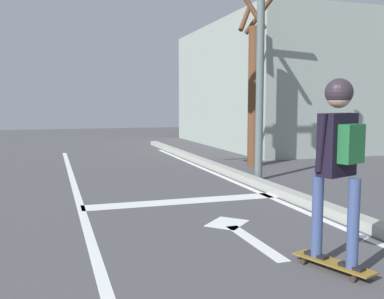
% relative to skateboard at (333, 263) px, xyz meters
% --- Properties ---
extents(lane_line_center, '(0.12, 20.00, 0.01)m').
position_rel_skateboard_xyz_m(lane_line_center, '(-2.16, 1.35, -0.07)').
color(lane_line_center, silver).
rests_on(lane_line_center, ground).
extents(lane_line_curbside, '(0.12, 20.00, 0.01)m').
position_rel_skateboard_xyz_m(lane_line_curbside, '(1.01, 1.35, -0.07)').
color(lane_line_curbside, silver).
rests_on(lane_line_curbside, ground).
extents(stop_bar, '(3.32, 0.40, 0.01)m').
position_rel_skateboard_xyz_m(stop_bar, '(-0.50, 3.36, -0.07)').
color(stop_bar, silver).
rests_on(stop_bar, ground).
extents(lane_arrow_stem, '(0.16, 1.40, 0.01)m').
position_rel_skateboard_xyz_m(lane_arrow_stem, '(-0.34, 1.04, -0.07)').
color(lane_arrow_stem, silver).
rests_on(lane_arrow_stem, ground).
extents(lane_arrow_head, '(0.71, 0.71, 0.01)m').
position_rel_skateboard_xyz_m(lane_arrow_head, '(-0.34, 1.89, -0.07)').
color(lane_arrow_head, silver).
rests_on(lane_arrow_head, ground).
extents(curb_strip, '(0.24, 24.00, 0.14)m').
position_rel_skateboard_xyz_m(curb_strip, '(1.26, 1.35, 0.00)').
color(curb_strip, '#9DA095').
rests_on(curb_strip, ground).
extents(skateboard, '(0.48, 0.85, 0.08)m').
position_rel_skateboard_xyz_m(skateboard, '(0.00, 0.00, 0.00)').
color(skateboard, olive).
rests_on(skateboard, ground).
extents(skater, '(0.46, 0.63, 1.76)m').
position_rel_skateboard_xyz_m(skater, '(0.01, -0.01, 1.15)').
color(skater, '#384A78').
rests_on(skater, skateboard).
extents(roadside_tree, '(1.06, 1.11, 4.49)m').
position_rel_skateboard_xyz_m(roadside_tree, '(2.42, 6.81, 1.91)').
color(roadside_tree, brown).
rests_on(roadside_tree, ground).
extents(building_block, '(8.20, 8.73, 4.52)m').
position_rel_skateboard_xyz_m(building_block, '(7.26, 12.01, 2.19)').
color(building_block, '#8F9D93').
rests_on(building_block, ground).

